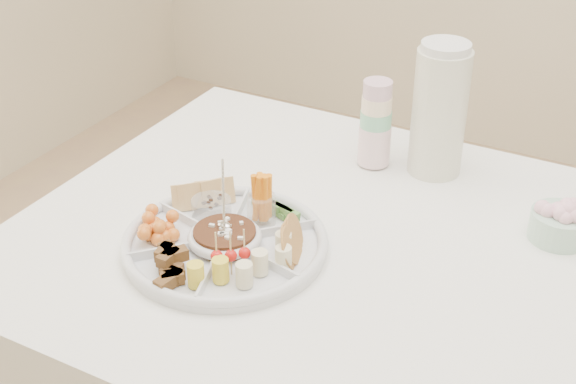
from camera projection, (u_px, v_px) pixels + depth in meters
The scene contains 11 objects.
party_tray at pixel (225, 240), 1.50m from camera, with size 0.38×0.38×0.04m, color silver.
bean_dip at pixel (225, 237), 1.49m from camera, with size 0.12×0.12×0.04m, color #502819.
tortillas at pixel (293, 239), 1.46m from camera, with size 0.10×0.10×0.06m, color olive, non-canonical shape.
carrot_cucumber at pixel (272, 195), 1.56m from camera, with size 0.11×0.11×0.10m, color orange, non-canonical shape.
pita_raisins at pixel (208, 197), 1.59m from camera, with size 0.11×0.11×0.06m, color tan, non-canonical shape.
cherries at pixel (158, 227), 1.51m from camera, with size 0.11×0.11×0.05m, color gold, non-canonical shape.
granola_chunks at pixel (172, 265), 1.41m from camera, with size 0.10×0.10×0.05m, color #4B3619, non-canonical shape.
banana_tomato at pixel (243, 263), 1.37m from camera, with size 0.10×0.10×0.08m, color #D5D383, non-canonical shape.
cup_stack at pixel (376, 124), 1.75m from camera, with size 0.07×0.07×0.20m, color silver.
thermos at pixel (440, 108), 1.70m from camera, with size 0.12×0.12×0.30m, color beige.
flower_bowl at pixel (561, 219), 1.52m from camera, with size 0.11×0.11×0.09m, color silver.
Camera 1 is at (0.37, -1.17, 1.62)m, focal length 50.00 mm.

